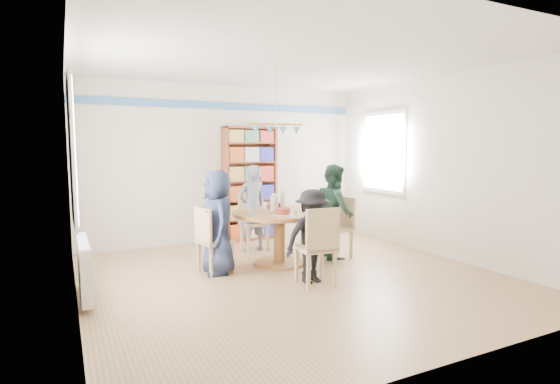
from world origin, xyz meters
TOP-DOWN VIEW (x-y plane):
  - ground at (0.00, 0.00)m, footprint 5.00×5.00m
  - room_shell at (-0.26, 0.87)m, footprint 5.00×5.00m
  - radiator at (-2.42, 0.30)m, footprint 0.12×1.00m
  - dining_table at (0.09, 0.61)m, footprint 1.30×1.30m
  - chair_left at (-0.90, 0.63)m, footprint 0.46×0.46m
  - chair_right at (1.11, 0.61)m, footprint 0.42×0.42m
  - chair_far at (0.13, 1.66)m, footprint 0.41×0.41m
  - chair_near at (0.07, -0.47)m, footprint 0.46×0.46m
  - person_left at (-0.80, 0.59)m, footprint 0.49×0.70m
  - person_right at (1.01, 0.61)m, footprint 0.71×0.81m
  - person_far at (0.08, 1.55)m, footprint 0.53×0.37m
  - person_near at (0.09, -0.30)m, footprint 0.76×0.47m
  - bookshelf at (0.38, 2.34)m, footprint 0.95×0.29m
  - tableware at (0.07, 0.63)m, footprint 1.04×1.04m

SIDE VIEW (x-z plane):
  - ground at x=0.00m, z-range 0.00..0.00m
  - radiator at x=-2.42m, z-range 0.05..0.65m
  - chair_left at x=-0.90m, z-range 0.04..0.92m
  - chair_far at x=0.13m, z-range 0.05..0.95m
  - chair_right at x=1.11m, z-range 0.05..0.95m
  - chair_near at x=0.07m, z-range 0.05..1.00m
  - dining_table at x=0.09m, z-range 0.18..0.93m
  - person_near at x=0.09m, z-range 0.00..1.14m
  - person_left at x=-0.80m, z-range 0.00..1.35m
  - person_far at x=0.08m, z-range 0.00..1.36m
  - person_right at x=1.01m, z-range 0.00..1.40m
  - tableware at x=0.07m, z-range 0.67..0.95m
  - bookshelf at x=0.38m, z-range -0.02..1.98m
  - room_shell at x=-0.26m, z-range -0.85..4.15m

